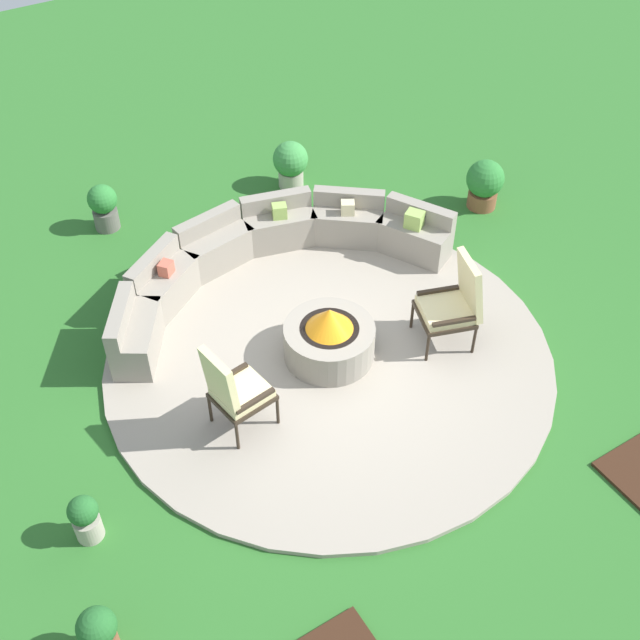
# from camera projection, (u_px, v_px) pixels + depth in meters

# --- Properties ---
(ground_plane) EXTENTS (24.00, 24.00, 0.00)m
(ground_plane) POSITION_uv_depth(u_px,v_px,m) (329.00, 358.00, 9.34)
(ground_plane) COLOR #2D6B28
(patio_circle) EXTENTS (5.19, 5.19, 0.06)m
(patio_circle) POSITION_uv_depth(u_px,v_px,m) (329.00, 356.00, 9.32)
(patio_circle) COLOR #9E9384
(patio_circle) RESTS_ON ground_plane
(fire_pit) EXTENTS (1.05, 1.05, 0.71)m
(fire_pit) POSITION_uv_depth(u_px,v_px,m) (329.00, 338.00, 9.11)
(fire_pit) COLOR gray
(fire_pit) RESTS_ON patio_circle
(curved_stone_bench) EXTENTS (4.66, 1.98, 0.69)m
(curved_stone_bench) POSITION_uv_depth(u_px,v_px,m) (265.00, 255.00, 10.18)
(curved_stone_bench) COLOR gray
(curved_stone_bench) RESTS_ON patio_circle
(lounge_chair_front_left) EXTENTS (0.66, 0.60, 1.15)m
(lounge_chair_front_left) POSITION_uv_depth(u_px,v_px,m) (234.00, 390.00, 8.13)
(lounge_chair_front_left) COLOR #2D2319
(lounge_chair_front_left) RESTS_ON patio_circle
(lounge_chair_front_right) EXTENTS (0.80, 0.77, 1.16)m
(lounge_chair_front_right) POSITION_uv_depth(u_px,v_px,m) (455.00, 302.00, 9.10)
(lounge_chair_front_right) COLOR #2D2319
(lounge_chair_front_right) RESTS_ON patio_circle
(potted_plant_0) EXTENTS (0.52, 0.52, 0.71)m
(potted_plant_0) POSITION_uv_depth(u_px,v_px,m) (291.00, 162.00, 11.67)
(potted_plant_0) COLOR #A89E8E
(potted_plant_0) RESTS_ON ground_plane
(potted_plant_1) EXTENTS (0.29, 0.29, 0.55)m
(potted_plant_1) POSITION_uv_depth(u_px,v_px,m) (85.00, 518.00, 7.44)
(potted_plant_1) COLOR #A89E8E
(potted_plant_1) RESTS_ON ground_plane
(potted_plant_2) EXTENTS (0.53, 0.53, 0.73)m
(potted_plant_2) POSITION_uv_depth(u_px,v_px,m) (485.00, 183.00, 11.28)
(potted_plant_2) COLOR brown
(potted_plant_2) RESTS_ON ground_plane
(potted_plant_3) EXTENTS (0.40, 0.40, 0.67)m
(potted_plant_3) POSITION_uv_depth(u_px,v_px,m) (104.00, 206.00, 10.93)
(potted_plant_3) COLOR #605B56
(potted_plant_3) RESTS_ON ground_plane
(potted_plant_4) EXTENTS (0.34, 0.34, 0.60)m
(potted_plant_4) POSITION_uv_depth(u_px,v_px,m) (99.00, 632.00, 6.60)
(potted_plant_4) COLOR brown
(potted_plant_4) RESTS_ON ground_plane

